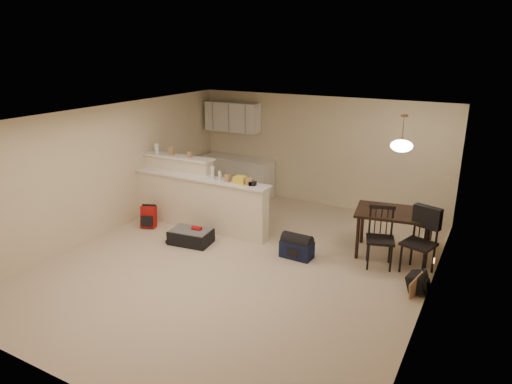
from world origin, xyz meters
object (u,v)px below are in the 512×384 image
Objects in this scene: pendant_lamp at (402,145)px; suitcase at (191,237)px; dining_table at (394,217)px; black_daypack at (418,282)px; red_backpack at (149,217)px; navy_duffel at (297,249)px; dining_chair_near at (380,238)px; dining_chair_far at (419,242)px.

pendant_lamp reaches higher than suitcase.
dining_table reaches higher than black_daypack.
red_backpack is (-4.66, -1.10, -0.50)m from dining_table.
navy_duffel is at bearing -147.32° from pendant_lamp.
dining_chair_far reaches higher than dining_chair_near.
dining_table is 3.72m from suitcase.
pendant_lamp is 5.11m from red_backpack.
suitcase is at bearing -150.94° from dining_chair_far.
navy_duffel is at bearing 94.43° from black_daypack.
pendant_lamp is 1.90× the size of black_daypack.
red_backpack is 3.24m from navy_duffel.
dining_table is at bearing 64.78° from dining_chair_near.
dining_table is 1.27m from pendant_lamp.
navy_duffel is (-1.43, -0.92, -0.57)m from dining_table.
black_daypack is (4.07, 0.25, 0.02)m from suitcase.
red_backpack reaches higher than navy_duffel.
dining_chair_near is 4.62m from red_backpack.
navy_duffel is at bearing 4.13° from suitcase.
dining_chair_far is at bearing 14.30° from navy_duffel.
suitcase is at bearing -33.07° from red_backpack.
suitcase is 1.72× the size of red_backpack.
navy_duffel reaches higher than suitcase.
dining_table is at bearing 34.38° from navy_duffel.
suitcase is at bearing -168.26° from dining_table.
black_daypack is (0.65, -1.08, -0.57)m from dining_table.
dining_chair_far is (0.52, -0.48, -0.18)m from dining_table.
suitcase is (-3.42, -1.33, -1.86)m from pendant_lamp.
dining_chair_near is at bearing -98.44° from pendant_lamp.
pendant_lamp is 1.11× the size of navy_duffel.
dining_chair_near reaches higher than black_daypack.
black_daypack is (5.31, 0.01, -0.08)m from red_backpack.
dining_chair_near is (-0.08, -0.56, -0.20)m from dining_table.
navy_duffel is 2.09m from black_daypack.
dining_chair_near is 1.44m from navy_duffel.
pendant_lamp is 4.12m from suitcase.
red_backpack is (-4.66, -1.10, -1.77)m from pendant_lamp.
red_backpack is 1.36× the size of black_daypack.
black_daypack is at bearing -4.10° from suitcase.
dining_table is 2.32× the size of pendant_lamp.
navy_duffel is (-1.35, -0.36, -0.36)m from dining_chair_near.
red_backpack is at bearing -175.15° from navy_duffel.
dining_table is at bearing 39.94° from black_daypack.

